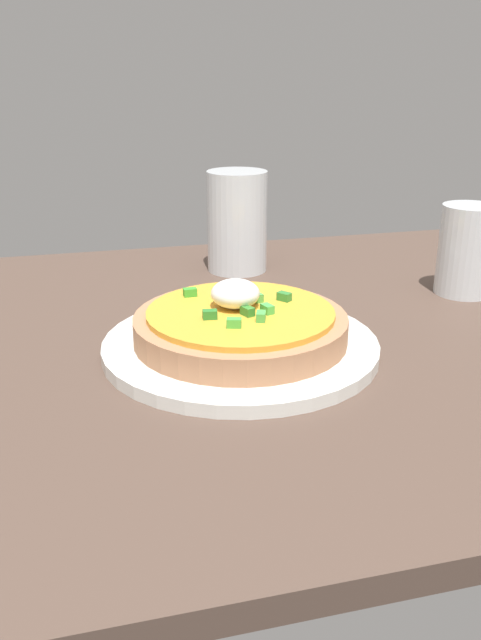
{
  "coord_description": "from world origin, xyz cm",
  "views": [
    {
      "loc": [
        -19.6,
        -60.13,
        27.3
      ],
      "look_at": [
        -5.46,
        -5.01,
        5.35
      ],
      "focal_mm": 37.03,
      "sensor_mm": 36.0,
      "label": 1
    }
  ],
  "objects": [
    {
      "name": "dining_table",
      "position": [
        0.0,
        0.0,
        1.07
      ],
      "size": [
        107.81,
        70.31,
        2.13
      ],
      "primitive_type": "cube",
      "color": "brown",
      "rests_on": "ground"
    },
    {
      "name": "plate",
      "position": [
        -5.46,
        -5.01,
        2.74
      ],
      "size": [
        25.78,
        25.78,
        1.22
      ],
      "primitive_type": "cylinder",
      "color": "white",
      "rests_on": "dining_table"
    },
    {
      "name": "pizza",
      "position": [
        -5.47,
        -4.97,
        4.93
      ],
      "size": [
        19.85,
        19.85,
        5.61
      ],
      "color": "tan",
      "rests_on": "plate"
    },
    {
      "name": "cup_near",
      "position": [
        0.82,
        21.18,
        7.97
      ],
      "size": [
        7.71,
        7.71,
        12.88
      ],
      "color": "silver",
      "rests_on": "dining_table"
    },
    {
      "name": "cup_far",
      "position": [
        24.33,
        5.24,
        6.73
      ],
      "size": [
        6.61,
        6.61,
        10.45
      ],
      "color": "silver",
      "rests_on": "dining_table"
    }
  ]
}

